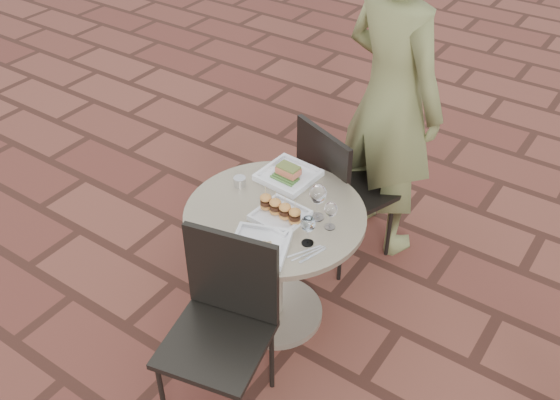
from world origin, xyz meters
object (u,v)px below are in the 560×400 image
Objects in this scene: plate_salmon at (288,175)px; plate_sliders at (280,212)px; plate_tuna at (259,246)px; cafe_table at (275,250)px; chair_far at (336,184)px; chair_near at (223,314)px; diner at (391,100)px.

plate_sliders reaches higher than plate_salmon.
plate_sliders is 0.24m from plate_tuna.
chair_far is (0.01, 0.60, 0.07)m from cafe_table.
chair_far is 1.14m from chair_near.
plate_sliders is at bearing -62.79° from plate_salmon.
diner is at bearing 88.24° from plate_tuna.
cafe_table is at bearing 109.73° from plate_tuna.
cafe_table is at bearing 101.83° from diner.
plate_sliders is at bearing 82.72° from chair_near.
diner is at bearing 75.76° from chair_near.
diner is 0.75m from plate_salmon.
cafe_table is 0.60m from chair_far.
diner is at bearing -87.72° from chair_far.
plate_tuna reaches higher than cafe_table.
plate_sliders is at bearing 101.47° from plate_tuna.
diner is 1.23m from plate_tuna.
chair_far reaches higher than plate_salmon.
chair_near is at bearing 115.16° from chair_far.
diner is (0.12, 0.36, 0.41)m from chair_far.
plate_salmon is 0.57m from plate_tuna.
chair_near is at bearing -89.21° from plate_tuna.
plate_salmon is (-0.12, -0.32, 0.20)m from chair_far.
chair_near is 0.48× the size of diner.
plate_sliders is at bearing 114.06° from chair_far.
diner is 6.63× the size of plate_salmon.
diner is (0.03, 1.49, 0.41)m from chair_near.
plate_sliders is (-0.08, -0.97, -0.20)m from diner.
diner is 7.85× the size of plate_sliders.
chair_far is at bearing 90.98° from diner.
chair_far is 1.00× the size of chair_near.
cafe_table is at bearing -68.59° from plate_salmon.
chair_far is 0.65m from plate_sliders.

